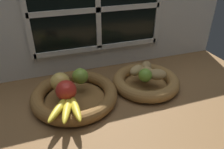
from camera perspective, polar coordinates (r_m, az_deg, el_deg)
name	(u,v)px	position (r cm, az deg, el deg)	size (l,w,h in cm)	color
ground_plane	(118,99)	(94.46, 1.50, -6.63)	(140.00, 90.00, 3.00)	brown
back_wall	(97,15)	(107.43, -4.00, 15.48)	(140.00, 4.60, 55.00)	silver
fruit_bowl_left	(75,95)	(91.45, -9.88, -5.43)	(35.93, 35.93, 5.40)	brown
fruit_bowl_right	(146,81)	(100.23, 8.97, -1.84)	(30.49, 30.49, 5.40)	olive
apple_green_back	(80,76)	(91.83, -8.43, -0.43)	(6.81, 6.81, 6.81)	#7AA338
apple_red_front	(66,90)	(82.68, -12.10, -4.16)	(7.95, 7.95, 7.95)	red
apple_golden_left	(60,82)	(88.63, -13.61, -1.92)	(7.68, 7.68, 7.68)	#DBB756
banana_bunch_front	(67,106)	(78.92, -11.76, -8.33)	(12.53, 18.01, 2.80)	yellow
potato_large	(147,72)	(97.72, 9.20, 0.62)	(7.51, 5.55, 4.17)	tan
potato_back	(146,66)	(101.90, 9.09, 2.12)	(6.94, 4.72, 4.72)	#A38451
potato_small	(157,74)	(96.64, 11.80, 0.13)	(8.31, 5.85, 4.61)	#A38451
potato_oblong	(137,70)	(98.34, 6.56, 1.13)	(8.14, 4.83, 4.47)	tan
lime_near	(145,76)	(93.17, 8.90, -0.31)	(5.92, 5.92, 5.92)	#6B9E33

